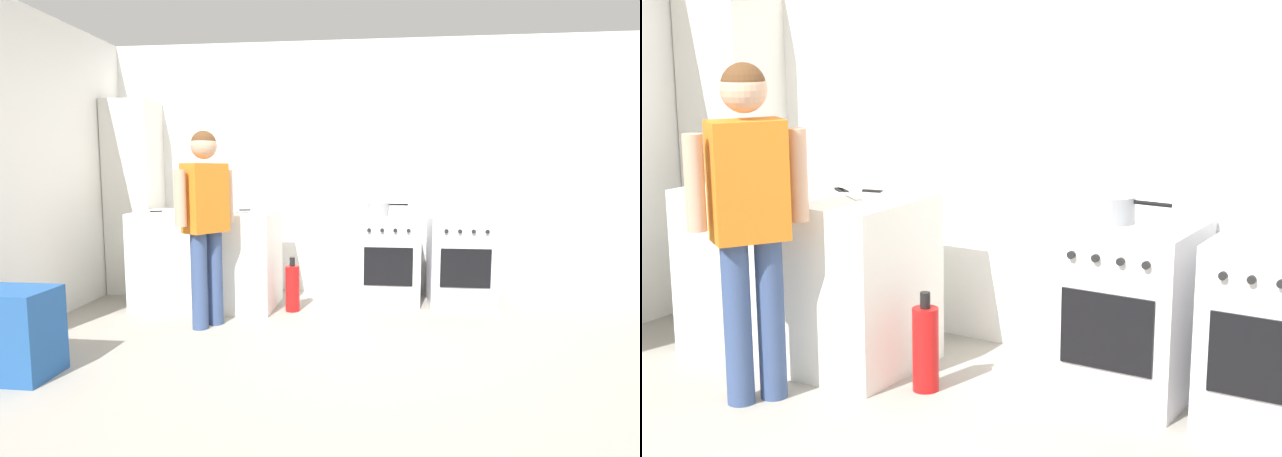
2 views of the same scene
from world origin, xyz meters
TOP-DOWN VIEW (x-y plane):
  - back_wall at (0.00, 1.95)m, footprint 6.00×0.10m
  - counter_unit at (-1.35, 1.20)m, footprint 1.30×0.70m
  - oven_left at (0.35, 1.58)m, footprint 0.60×0.62m
  - oven_right at (1.05, 1.58)m, footprint 0.60×0.62m
  - pot at (0.25, 1.54)m, footprint 0.40×0.22m
  - knife_bread at (-1.11, 1.25)m, footprint 0.31×0.22m
  - knife_utility at (-0.97, 1.39)m, footprint 0.25×0.09m
  - knife_paring at (-1.79, 1.14)m, footprint 0.20×0.12m
  - knife_chef at (-1.25, 1.36)m, footprint 0.28×0.19m
  - person at (-1.14, 0.57)m, footprint 0.35×0.50m
  - fire_extinguisher at (-0.52, 1.10)m, footprint 0.13×0.13m
  - larder_cabinet at (-2.30, 1.68)m, footprint 0.48×0.44m

SIDE VIEW (x-z plane):
  - fire_extinguisher at x=-0.52m, z-range -0.03..0.47m
  - oven_left at x=0.35m, z-range 0.00..0.85m
  - oven_right at x=1.05m, z-range 0.00..0.85m
  - counter_unit at x=-1.35m, z-range 0.00..0.90m
  - knife_bread at x=-1.11m, z-range 0.90..0.91m
  - knife_chef at x=-1.25m, z-range 0.90..0.91m
  - knife_utility at x=-0.97m, z-range 0.90..0.91m
  - knife_paring at x=-1.79m, z-range 0.90..0.91m
  - pot at x=0.25m, z-range 0.85..0.98m
  - person at x=-1.14m, z-range 0.15..1.75m
  - larder_cabinet at x=-2.30m, z-range 0.00..2.00m
  - back_wall at x=0.00m, z-range 0.00..2.60m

